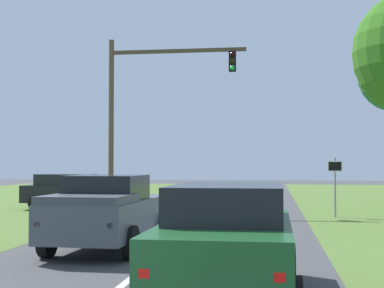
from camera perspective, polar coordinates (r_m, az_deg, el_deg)
ground_plane at (r=16.23m, az=-1.69°, el=-9.85°), size 120.00×120.00×0.00m
red_suv_near at (r=9.51m, az=3.65°, el=-9.43°), size 2.29×4.91×1.88m
pickup_truck_lead at (r=15.01m, az=-8.41°, el=-6.69°), size 2.38×5.24×1.92m
traffic_light at (r=26.29m, az=-4.84°, el=4.46°), size 6.37×0.40×7.97m
keep_moving_sign at (r=24.36m, az=14.15°, el=-3.44°), size 0.60×0.09×2.46m
crossing_suv_far at (r=28.35m, az=-12.22°, el=-4.59°), size 4.37×2.17×1.71m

